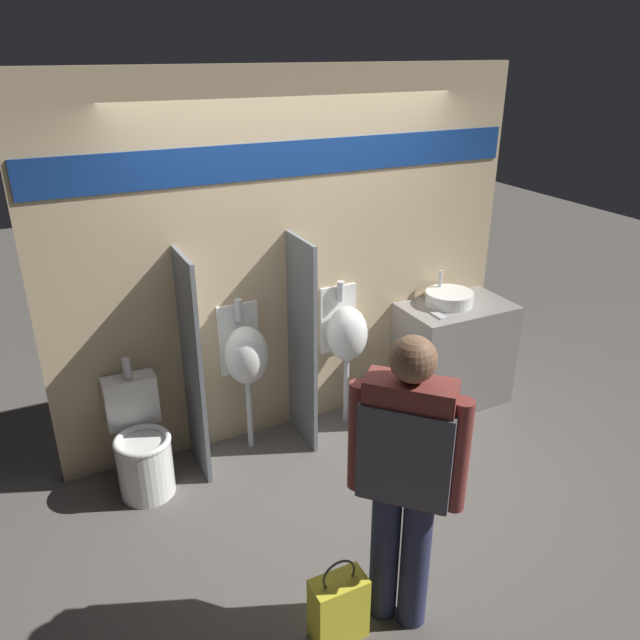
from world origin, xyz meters
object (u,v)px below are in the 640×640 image
at_px(urinal_near_counter, 246,355).
at_px(sink_basin, 449,298).
at_px(cell_phone, 439,315).
at_px(toilet, 142,448).
at_px(person_in_vest, 406,468).
at_px(urinal_far, 346,333).
at_px(shopping_bag, 339,608).

bearing_deg(urinal_near_counter, sink_basin, -2.28).
xyz_separation_m(cell_phone, toilet, (-2.33, 0.10, -0.57)).
bearing_deg(sink_basin, person_in_vest, -132.03).
height_order(urinal_near_counter, person_in_vest, person_in_vest).
relative_size(urinal_far, shopping_bag, 2.32).
bearing_deg(urinal_near_counter, toilet, -170.22).
height_order(cell_phone, urinal_near_counter, urinal_near_counter).
relative_size(sink_basin, urinal_near_counter, 0.33).
bearing_deg(urinal_far, toilet, -175.08).
bearing_deg(shopping_bag, urinal_near_counter, 84.16).
xyz_separation_m(cell_phone, urinal_far, (-0.69, 0.24, -0.11)).
relative_size(urinal_near_counter, toilet, 1.28).
distance_m(urinal_far, shopping_bag, 2.13).
distance_m(sink_basin, shopping_bag, 2.67).
bearing_deg(toilet, sink_basin, 1.63).
bearing_deg(urinal_far, sink_basin, -4.33).
relative_size(cell_phone, urinal_near_counter, 0.12).
distance_m(urinal_near_counter, toilet, 0.95).
xyz_separation_m(urinal_far, toilet, (-1.64, -0.14, -0.46)).
bearing_deg(toilet, urinal_far, 4.92).
relative_size(cell_phone, person_in_vest, 0.08).
height_order(sink_basin, person_in_vest, person_in_vest).
distance_m(urinal_near_counter, shopping_bag, 1.89).
distance_m(sink_basin, urinal_near_counter, 1.73).
xyz_separation_m(sink_basin, toilet, (-2.55, -0.07, -0.62)).
bearing_deg(toilet, shopping_bag, -68.83).
xyz_separation_m(urinal_near_counter, toilet, (-0.82, -0.14, -0.46)).
bearing_deg(urinal_far, cell_phone, -18.95).
bearing_deg(cell_phone, person_in_vest, -130.65).
distance_m(urinal_near_counter, person_in_vest, 1.83).
height_order(sink_basin, shopping_bag, sink_basin).
xyz_separation_m(urinal_near_counter, shopping_bag, (-0.18, -1.79, -0.58)).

